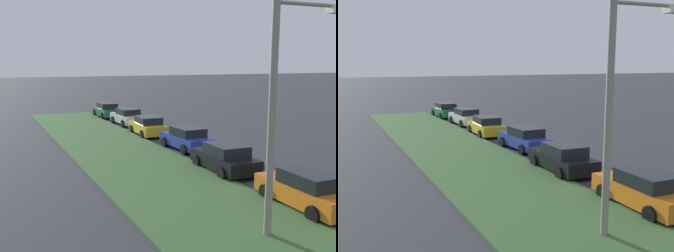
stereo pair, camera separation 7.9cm
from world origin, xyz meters
The scene contains 8 objects.
grass_median centered at (10.00, 8.02, 0.06)m, with size 60.00×6.00×0.12m, color #3D6633.
parked_car_orange centered at (7.75, 4.32, 0.72)m, with size 4.34×2.10×1.47m.
parked_car_black centered at (13.49, 4.38, 0.72)m, with size 4.37×2.16×1.47m.
parked_car_blue centered at (19.04, 3.69, 0.72)m, with size 4.35×2.11×1.47m.
parked_car_yellow centered at (24.81, 4.05, 0.72)m, with size 4.39×2.20×1.47m.
parked_car_white centered at (30.49, 3.74, 0.72)m, with size 4.35×2.12×1.47m.
parked_car_green centered at (36.03, 4.02, 0.72)m, with size 4.34×2.09×1.47m.
streetlight centered at (6.23, 7.09, 4.39)m, with size 0.39×2.87×7.50m.
Camera 1 is at (-3.50, 15.50, 5.61)m, focal length 42.89 mm.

